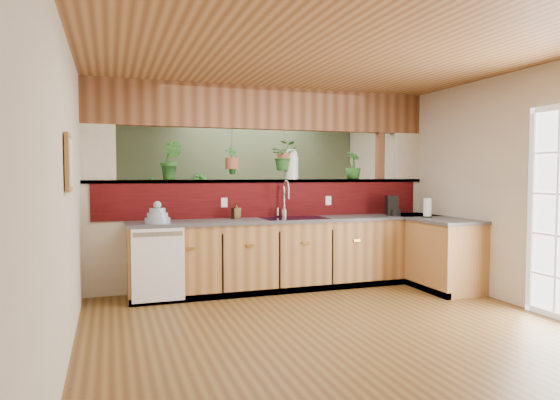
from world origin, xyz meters
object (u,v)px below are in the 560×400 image
object	(u,v)px
soap_dispenser	(236,210)
glass_jar	(291,164)
faucet	(285,197)
dish_stack	(157,216)
coffee_maker	(392,206)
shelving_console	(181,233)
paper_towel	(427,208)

from	to	relation	value
soap_dispenser	glass_jar	world-z (taller)	glass_jar
faucet	soap_dispenser	distance (m)	0.68
dish_stack	glass_jar	distance (m)	1.97
faucet	soap_dispenser	bearing A→B (deg)	-178.29
coffee_maker	glass_jar	bearing A→B (deg)	-175.61
shelving_console	dish_stack	bearing A→B (deg)	-110.39
coffee_maker	paper_towel	xyz separation A→B (m)	(0.25, -0.44, -0.00)
shelving_console	glass_jar	bearing A→B (deg)	-63.78
faucet	glass_jar	xyz separation A→B (m)	(0.17, 0.22, 0.44)
faucet	glass_jar	size ratio (longest dim) A/B	1.18
coffee_maker	paper_towel	size ratio (longest dim) A/B	1.02
coffee_maker	glass_jar	size ratio (longest dim) A/B	0.65
coffee_maker	faucet	bearing A→B (deg)	-165.61
faucet	soap_dispenser	size ratio (longest dim) A/B	2.31
paper_towel	coffee_maker	bearing A→B (deg)	119.78
shelving_console	paper_towel	bearing A→B (deg)	-51.03
dish_stack	paper_towel	world-z (taller)	paper_towel
shelving_console	faucet	bearing A→B (deg)	-70.10
paper_towel	glass_jar	world-z (taller)	glass_jar
shelving_console	coffee_maker	bearing A→B (deg)	-48.70
faucet	shelving_console	distance (m)	2.46
coffee_maker	shelving_console	bearing A→B (deg)	159.08
dish_stack	paper_towel	distance (m)	3.40
glass_jar	coffee_maker	bearing A→B (deg)	-16.69
dish_stack	soap_dispenser	distance (m)	1.01
dish_stack	paper_towel	xyz separation A→B (m)	(3.38, -0.36, 0.04)
faucet	glass_jar	bearing A→B (deg)	52.81
soap_dispenser	paper_towel	size ratio (longest dim) A/B	0.80
paper_towel	soap_dispenser	bearing A→B (deg)	166.01
faucet	soap_dispenser	xyz separation A→B (m)	(-0.66, -0.02, -0.16)
coffee_maker	paper_towel	world-z (taller)	coffee_maker
soap_dispenser	glass_jar	size ratio (longest dim) A/B	0.51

